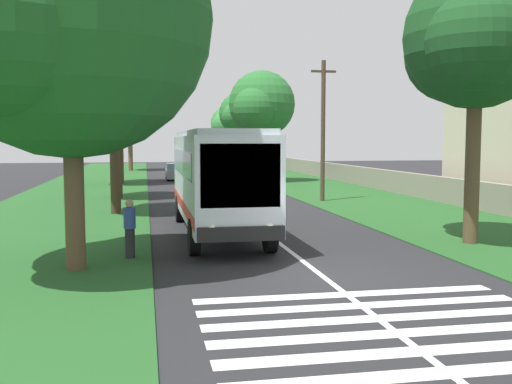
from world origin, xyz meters
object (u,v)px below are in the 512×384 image
coach_bus (217,175)px  roadside_tree_right_4 (471,42)px  trailing_car_1 (225,176)px  roadside_tree_left_1 (117,106)px  trailing_car_2 (176,172)px  roadside_tree_right_2 (228,125)px  roadside_tree_left_0 (129,100)px  utility_pole (323,129)px  roadside_tree_right_1 (260,106)px  trailing_car_3 (212,168)px  pedestrian (130,228)px  roadside_tree_left_4 (63,21)px  trailing_car_0 (238,181)px  roadside_tree_left_2 (114,97)px  roadside_tree_left_3 (109,63)px  roadside_tree_right_0 (239,115)px

coach_bus → roadside_tree_right_4: roadside_tree_right_4 is taller
trailing_car_1 → roadside_tree_left_1: (2.42, 8.04, 5.36)m
trailing_car_2 → roadside_tree_right_2: bearing=-17.9°
roadside_tree_left_0 → roadside_tree_left_1: 20.62m
trailing_car_2 → utility_pole: size_ratio=0.56×
roadside_tree_left_0 → roadside_tree_right_1: bearing=-151.4°
trailing_car_3 → roadside_tree_right_2: 19.46m
trailing_car_1 → trailing_car_2: size_ratio=1.00×
coach_bus → pedestrian: 5.27m
trailing_car_3 → roadside_tree_left_1: bearing=140.8°
coach_bus → utility_pole: size_ratio=1.44×
roadside_tree_left_4 → roadside_tree_right_4: size_ratio=1.13×
trailing_car_0 → roadside_tree_left_2: roadside_tree_left_2 is taller
roadside_tree_left_3 → roadside_tree_right_2: bearing=-14.1°
trailing_car_0 → roadside_tree_left_3: (-11.23, 7.61, 6.23)m
roadside_tree_left_3 → roadside_tree_right_2: (48.02, -12.05, -1.55)m
trailing_car_1 → roadside_tree_left_1: 9.96m
trailing_car_0 → roadside_tree_left_2: 10.09m
roadside_tree_right_0 → roadside_tree_right_2: (9.55, -0.09, -0.91)m
roadside_tree_left_2 → trailing_car_3: bearing=-20.2°
trailing_car_0 → trailing_car_2: bearing=15.7°
roadside_tree_right_1 → roadside_tree_right_2: bearing=-2.6°
trailing_car_1 → utility_pole: (-13.09, -3.70, 3.38)m
pedestrian → trailing_car_2: bearing=-5.2°
roadside_tree_left_1 → roadside_tree_left_0: bearing=-0.9°
utility_pole → roadside_tree_left_3: bearing=108.6°
trailing_car_1 → roadside_tree_left_2: size_ratio=0.50×
roadside_tree_right_1 → roadside_tree_right_4: 29.86m
trailing_car_2 → roadside_tree_right_2: roadside_tree_right_2 is taller
roadside_tree_left_2 → roadside_tree_left_3: (-7.56, -0.20, 1.01)m
pedestrian → roadside_tree_left_1: bearing=3.0°
trailing_car_2 → utility_pole: utility_pole is taller
trailing_car_2 → trailing_car_3: 7.09m
trailing_car_2 → roadside_tree_left_4: size_ratio=0.42×
roadside_tree_left_0 → roadside_tree_left_4: bearing=179.7°
roadside_tree_right_0 → pedestrian: bearing=167.5°
roadside_tree_left_3 → roadside_tree_right_1: bearing=-28.7°
roadside_tree_left_0 → roadside_tree_left_2: size_ratio=1.24×
coach_bus → roadside_tree_left_4: 8.25m
roadside_tree_right_2 → pedestrian: size_ratio=4.65×
roadside_tree_left_2 → roadside_tree_left_3: roadside_tree_left_3 is taller
trailing_car_0 → trailing_car_3: size_ratio=1.00×
trailing_car_1 → roadside_tree_left_1: roadside_tree_left_1 is taller
roadside_tree_left_2 → roadside_tree_right_1: 16.36m
roadside_tree_right_2 → utility_pole: roadside_tree_right_2 is taller
roadside_tree_left_2 → roadside_tree_right_2: roadside_tree_left_2 is taller
roadside_tree_right_0 → roadside_tree_left_1: bearing=146.9°
trailing_car_0 → roadside_tree_left_3: roadside_tree_left_3 is taller
trailing_car_1 → roadside_tree_left_3: 19.50m
roadside_tree_right_2 → roadside_tree_right_1: bearing=177.4°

